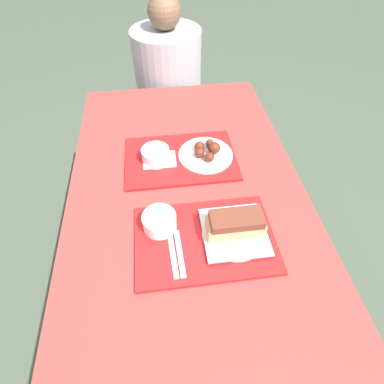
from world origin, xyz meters
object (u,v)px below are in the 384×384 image
object	(u,v)px
tray_far	(181,159)
person_seated_across	(168,73)
bowl_coleslaw_near	(159,221)
bowl_coleslaw_far	(156,154)
tray_near	(205,239)
wings_plate_far	(206,152)
brisket_sandwich_plate	(235,227)

from	to	relation	value
tray_far	person_seated_across	size ratio (longest dim) A/B	0.64
tray_far	bowl_coleslaw_near	xyz separation A→B (m)	(-0.10, -0.34, 0.04)
bowl_coleslaw_near	bowl_coleslaw_far	distance (m)	0.33
tray_near	wings_plate_far	distance (m)	0.41
tray_far	person_seated_across	distance (m)	0.81
bowl_coleslaw_near	bowl_coleslaw_far	bearing A→B (deg)	89.42
wings_plate_far	bowl_coleslaw_near	bearing A→B (deg)	-122.21
tray_far	person_seated_across	xyz separation A→B (m)	(0.01, 0.81, -0.04)
wings_plate_far	person_seated_across	distance (m)	0.82
bowl_coleslaw_near	wings_plate_far	world-z (taller)	wings_plate_far
brisket_sandwich_plate	person_seated_across	world-z (taller)	person_seated_across
person_seated_across	tray_near	bearing A→B (deg)	-88.64
tray_near	brisket_sandwich_plate	bearing A→B (deg)	2.89
wings_plate_far	tray_far	bearing A→B (deg)	179.90
tray_far	brisket_sandwich_plate	bearing A→B (deg)	-71.10
brisket_sandwich_plate	wings_plate_far	size ratio (longest dim) A/B	0.94
brisket_sandwich_plate	wings_plate_far	world-z (taller)	brisket_sandwich_plate
tray_near	bowl_coleslaw_far	distance (m)	0.42
tray_near	tray_far	distance (m)	0.40
person_seated_across	tray_far	bearing A→B (deg)	-90.65
bowl_coleslaw_far	wings_plate_far	bearing A→B (deg)	1.21
tray_near	person_seated_across	size ratio (longest dim) A/B	0.64
wings_plate_far	person_seated_across	xyz separation A→B (m)	(-0.10, 0.81, -0.06)
tray_far	person_seated_across	world-z (taller)	person_seated_across
bowl_coleslaw_near	bowl_coleslaw_far	xyz separation A→B (m)	(0.00, 0.33, 0.00)
tray_far	brisket_sandwich_plate	xyz separation A→B (m)	(0.14, -0.40, 0.04)
tray_near	bowl_coleslaw_near	bearing A→B (deg)	155.40
brisket_sandwich_plate	wings_plate_far	distance (m)	0.40
tray_near	brisket_sandwich_plate	size ratio (longest dim) A/B	2.16
tray_far	bowl_coleslaw_near	bearing A→B (deg)	-107.17
tray_near	person_seated_across	bearing A→B (deg)	91.36
wings_plate_far	person_seated_across	bearing A→B (deg)	96.90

